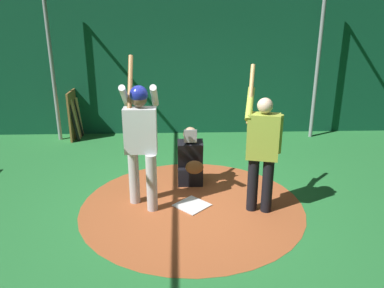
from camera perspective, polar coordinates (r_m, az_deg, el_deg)
name	(u,v)px	position (r m, az deg, el deg)	size (l,w,h in m)	color
ground_plane	(192,206)	(5.63, 0.00, -9.16)	(25.38, 25.38, 0.00)	#287A38
dirt_circle	(192,206)	(5.63, 0.00, -9.13)	(3.20, 3.20, 0.01)	#AD562D
home_plate	(192,205)	(5.63, 0.00, -9.05)	(0.42, 0.42, 0.01)	white
batter	(140,135)	(5.27, -7.65, 1.27)	(0.68, 0.49, 2.10)	#BCBCC0
catcher	(190,162)	(6.17, -0.26, -2.66)	(0.58, 0.40, 0.96)	black
visitor	(262,148)	(5.23, 10.34, -0.53)	(0.61, 0.51, 2.00)	black
back_wall	(186,60)	(8.61, -0.91, 12.41)	(0.23, 9.38, 3.27)	#0F472D
cage_frame	(192,41)	(4.97, 0.00, 15.01)	(6.33, 5.61, 3.28)	gray
bat_rack	(76,115)	(8.88, -16.85, 4.16)	(0.94, 0.19, 1.05)	olive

